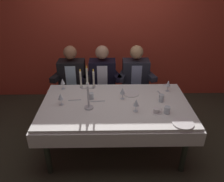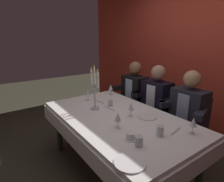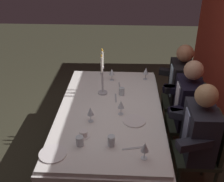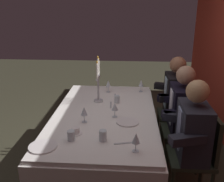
% 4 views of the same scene
% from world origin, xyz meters
% --- Properties ---
extents(ground_plane, '(12.00, 12.00, 0.00)m').
position_xyz_m(ground_plane, '(0.00, 0.00, 0.00)').
color(ground_plane, '#393828').
extents(back_wall, '(6.00, 0.12, 2.70)m').
position_xyz_m(back_wall, '(0.00, 1.66, 1.35)').
color(back_wall, '#CB3E2C').
rests_on(back_wall, ground_plane).
extents(dining_table, '(1.94, 1.14, 0.74)m').
position_xyz_m(dining_table, '(0.00, 0.00, 0.62)').
color(dining_table, white).
rests_on(dining_table, ground_plane).
extents(candelabra, '(0.19, 0.11, 0.57)m').
position_xyz_m(candelabra, '(-0.33, -0.10, 0.97)').
color(candelabra, silver).
rests_on(candelabra, dining_table).
extents(dinner_plate_0, '(0.24, 0.24, 0.01)m').
position_xyz_m(dinner_plate_0, '(0.74, -0.44, 0.75)').
color(dinner_plate_0, white).
rests_on(dinner_plate_0, dining_table).
extents(dinner_plate_1, '(0.23, 0.23, 0.01)m').
position_xyz_m(dinner_plate_1, '(0.22, 0.26, 0.75)').
color(dinner_plate_1, white).
rests_on(dinner_plate_1, dining_table).
extents(wine_glass_0, '(0.07, 0.07, 0.16)m').
position_xyz_m(wine_glass_0, '(-0.74, 0.42, 0.85)').
color(wine_glass_0, silver).
rests_on(wine_glass_0, dining_table).
extents(wine_glass_1, '(0.07, 0.07, 0.16)m').
position_xyz_m(wine_glass_1, '(-0.69, -0.01, 0.85)').
color(wine_glass_1, silver).
rests_on(wine_glass_1, dining_table).
extents(wine_glass_2, '(0.07, 0.07, 0.16)m').
position_xyz_m(wine_glass_2, '(0.24, -0.18, 0.85)').
color(wine_glass_2, silver).
rests_on(wine_glass_2, dining_table).
extents(wine_glass_3, '(0.07, 0.07, 0.16)m').
position_xyz_m(wine_glass_3, '(0.10, 0.12, 0.85)').
color(wine_glass_3, silver).
rests_on(wine_glass_3, dining_table).
extents(wine_glass_4, '(0.07, 0.07, 0.16)m').
position_xyz_m(wine_glass_4, '(0.75, 0.33, 0.86)').
color(wine_glass_4, silver).
rests_on(wine_glass_4, dining_table).
extents(water_tumbler_0, '(0.07, 0.07, 0.09)m').
position_xyz_m(water_tumbler_0, '(0.61, -0.23, 0.78)').
color(water_tumbler_0, silver).
rests_on(water_tumbler_0, dining_table).
extents(water_tumbler_1, '(0.06, 0.06, 0.09)m').
position_xyz_m(water_tumbler_1, '(-0.32, 0.12, 0.78)').
color(water_tumbler_1, silver).
rests_on(water_tumbler_1, dining_table).
extents(water_tumbler_2, '(0.07, 0.07, 0.10)m').
position_xyz_m(water_tumbler_2, '(0.60, 0.05, 0.79)').
color(water_tumbler_2, silver).
rests_on(water_tumbler_2, dining_table).
extents(coffee_cup_0, '(0.13, 0.12, 0.06)m').
position_xyz_m(coffee_cup_0, '(0.49, -0.22, 0.77)').
color(coffee_cup_0, white).
rests_on(coffee_cup_0, dining_table).
extents(spoon_0, '(0.17, 0.04, 0.01)m').
position_xyz_m(spoon_0, '(-0.53, 0.09, 0.74)').
color(spoon_0, '#B7B7BC').
rests_on(spoon_0, dining_table).
extents(knife_1, '(0.19, 0.03, 0.01)m').
position_xyz_m(knife_1, '(-0.23, 0.05, 0.74)').
color(knife_1, '#B7B7BC').
rests_on(knife_1, dining_table).
extents(knife_2, '(0.06, 0.19, 0.01)m').
position_xyz_m(knife_2, '(0.63, 0.24, 0.74)').
color(knife_2, '#B7B7BC').
rests_on(knife_2, dining_table).
extents(seated_diner_0, '(0.63, 0.48, 1.24)m').
position_xyz_m(seated_diner_0, '(-0.68, 0.89, 0.74)').
color(seated_diner_0, '#262E21').
rests_on(seated_diner_0, ground_plane).
extents(seated_diner_1, '(0.63, 0.48, 1.24)m').
position_xyz_m(seated_diner_1, '(-0.18, 0.89, 0.74)').
color(seated_diner_1, '#262E21').
rests_on(seated_diner_1, ground_plane).
extents(seated_diner_2, '(0.63, 0.48, 1.24)m').
position_xyz_m(seated_diner_2, '(0.36, 0.89, 0.74)').
color(seated_diner_2, '#262E21').
rests_on(seated_diner_2, ground_plane).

